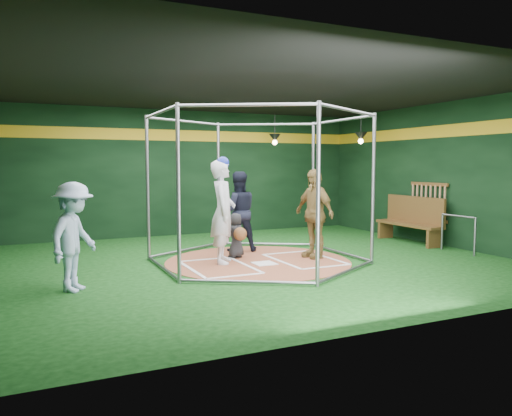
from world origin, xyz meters
name	(u,v)px	position (x,y,z in m)	size (l,w,h in m)	color
room_shell	(258,176)	(0.00, 0.01, 1.75)	(10.10, 9.10, 3.53)	#0C370D
clay_disc	(258,261)	(0.00, 0.00, 0.01)	(3.80, 3.80, 0.01)	#985337
home_plate	(264,263)	(0.00, -0.30, 0.02)	(0.43, 0.43, 0.01)	white
batter_box_left	(219,267)	(-0.95, -0.25, 0.02)	(1.17, 1.77, 0.01)	white
batter_box_right	(304,259)	(0.95, -0.25, 0.02)	(1.17, 1.77, 0.01)	white
batting_cage	(258,189)	(0.00, 0.00, 1.50)	(4.05, 4.67, 3.00)	gray
bat_rack	(428,202)	(4.93, 0.40, 1.05)	(0.07, 1.25, 0.98)	brown
pendant_lamp_near	(275,138)	(2.20, 3.60, 2.74)	(0.34, 0.34, 0.90)	black
pendant_lamp_far	(361,137)	(4.00, 2.00, 2.74)	(0.34, 0.34, 0.90)	black
batter_figure	(223,211)	(-0.71, 0.14, 1.07)	(0.77, 0.89, 2.14)	silver
visitor_leopard	(314,213)	(1.26, -0.11, 0.95)	(1.10, 0.46, 1.89)	#AD8E4A
catcher_figure	(236,235)	(-0.27, 0.52, 0.50)	(0.54, 0.62, 0.95)	black
umpire	(238,211)	(0.09, 1.29, 0.92)	(0.89, 0.69, 1.82)	black
bystander_blue	(74,237)	(-3.63, -0.94, 0.86)	(1.11, 0.64, 1.72)	#AFC8E8
dugout_bench	(412,219)	(4.64, 0.66, 0.60)	(0.47, 2.02, 1.18)	brown
steel_railing	(458,228)	(4.55, -0.94, 0.57)	(0.05, 0.99, 0.86)	slate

